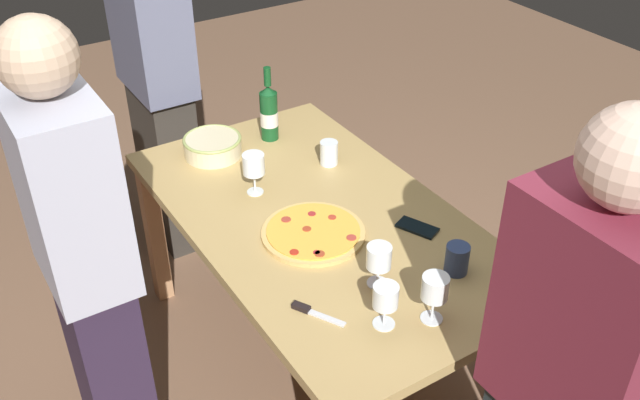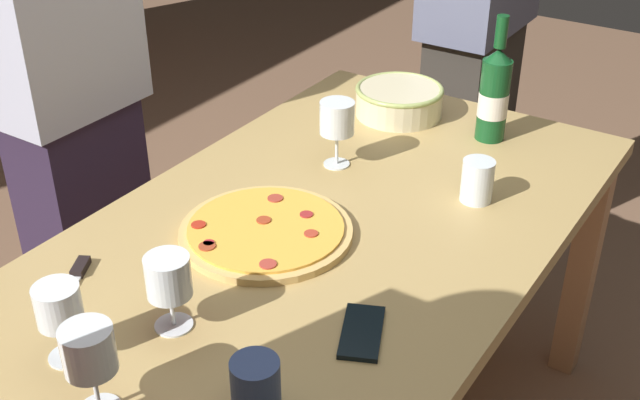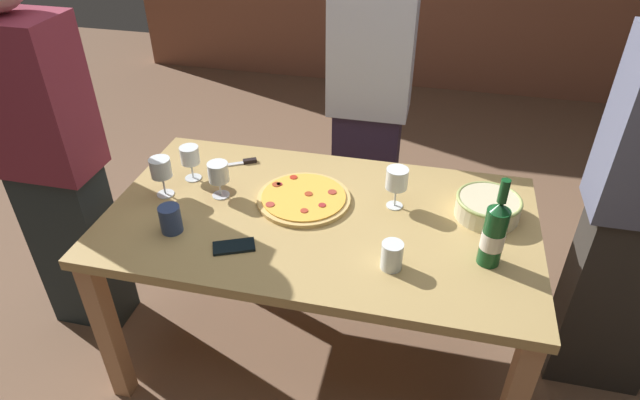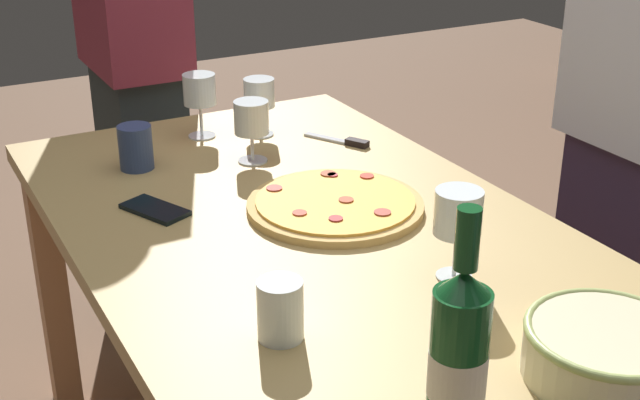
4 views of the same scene
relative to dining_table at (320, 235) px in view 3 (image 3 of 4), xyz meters
The scene contains 15 objects.
ground_plane 0.66m from the dining_table, ahead, with size 8.00×8.00×0.00m, color brown.
dining_table is the anchor object (origin of this frame).
pizza 0.16m from the dining_table, 136.12° to the left, with size 0.37×0.37×0.03m.
serving_bowl 0.64m from the dining_table, 12.90° to the left, with size 0.24×0.24×0.08m.
wine_bottle 0.66m from the dining_table, 11.91° to the right, with size 0.08×0.08×0.33m.
wine_glass_near_pizza 0.46m from the dining_table, behind, with size 0.08×0.08×0.15m.
wine_glass_by_bottle 0.66m from the dining_table, behind, with size 0.08×0.08×0.16m.
wine_glass_far_left 0.62m from the dining_table, 166.68° to the left, with size 0.08×0.08×0.15m.
wine_glass_far_right 0.36m from the dining_table, 25.26° to the left, with size 0.08×0.08×0.17m.
cup_amber 0.56m from the dining_table, 157.26° to the right, with size 0.08×0.08×0.10m, color navy.
cup_ceramic 0.40m from the dining_table, 37.74° to the right, with size 0.07×0.07×0.10m, color white.
cell_phone 0.37m from the dining_table, 134.77° to the right, with size 0.07×0.14×0.01m, color black.
pizza_knife 0.52m from the dining_table, 144.80° to the left, with size 0.17×0.11×0.02m.
person_guest_left 1.12m from the dining_table, behind, with size 0.39×0.24×1.66m.
person_guest_right 0.84m from the dining_table, 86.26° to the left, with size 0.38×0.24×1.64m.
Camera 3 is at (0.37, -1.59, 1.95)m, focal length 30.32 mm.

